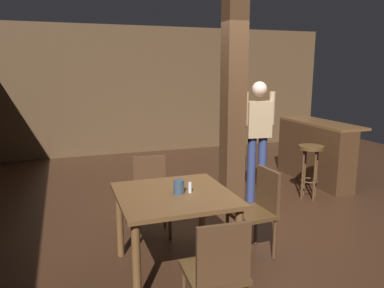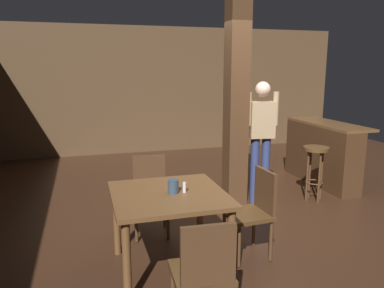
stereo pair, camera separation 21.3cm
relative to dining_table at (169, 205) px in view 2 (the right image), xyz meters
name	(u,v)px [view 2 (the right image)]	position (x,y,z in m)	size (l,w,h in m)	color
ground_plane	(259,224)	(1.30, 0.71, -0.65)	(10.80, 10.80, 0.00)	#382114
wall_back	(173,90)	(1.30, 5.21, 0.75)	(8.00, 0.10, 2.80)	brown
pillar	(236,105)	(1.30, 1.53, 0.75)	(0.28, 0.28, 2.80)	#4C301C
dining_table	(169,205)	(0.00, 0.00, 0.00)	(1.04, 1.04, 0.77)	brown
chair_south	(204,271)	(0.03, -0.95, -0.15)	(0.44, 0.44, 0.89)	#4C3319
chair_north	(150,191)	(-0.02, 0.88, -0.15)	(0.46, 0.46, 0.89)	#4C3319
chair_east	(254,208)	(0.89, 0.03, -0.15)	(0.44, 0.44, 0.89)	#4C3319
napkin_cup	(173,187)	(0.04, -0.02, 0.18)	(0.10, 0.10, 0.13)	#33475B
salt_shaker	(184,187)	(0.14, -0.03, 0.16)	(0.03, 0.03, 0.10)	silver
standing_person	(261,134)	(1.64, 1.41, 0.35)	(0.47, 0.25, 1.72)	tan
bar_counter	(321,153)	(3.05, 1.98, -0.13)	(0.56, 1.61, 1.02)	brown
bar_stool_near	(315,160)	(2.46, 1.29, -0.06)	(0.36, 0.36, 0.79)	#4C3319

